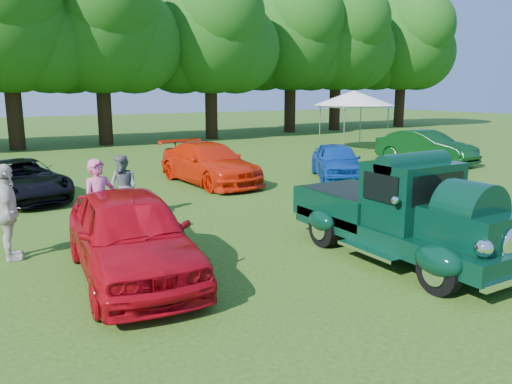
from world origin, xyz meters
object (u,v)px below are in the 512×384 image
spectator_pink (100,204)px  back_car_blue (337,161)px  back_car_green (426,147)px  red_convertible (131,235)px  back_car_black (22,180)px  spectator_white (7,213)px  back_car_orange (209,163)px  spectator_grey (123,187)px  hero_pickup (401,216)px  canopy_tent (354,98)px

spectator_pink → back_car_blue: bearing=8.0°
back_car_green → red_convertible: bearing=-162.4°
back_car_black → spectator_white: bearing=-108.1°
back_car_orange → spectator_pink: 7.42m
back_car_orange → spectator_grey: spectator_grey is taller
red_convertible → back_car_green: size_ratio=1.02×
back_car_black → back_car_orange: bearing=-14.2°
hero_pickup → spectator_white: 7.47m
hero_pickup → back_car_blue: 8.74m
back_car_green → spectator_pink: bearing=-168.8°
hero_pickup → spectator_grey: size_ratio=2.99×
back_car_black → back_car_orange: back_car_orange is taller
back_car_orange → spectator_pink: spectator_pink is taller
hero_pickup → red_convertible: hero_pickup is taller
back_car_black → back_car_orange: 5.92m
back_car_blue → spectator_white: spectator_white is taller
spectator_white → hero_pickup: bearing=-117.5°
back_car_orange → spectator_grey: bearing=-144.5°
back_car_orange → canopy_tent: canopy_tent is taller
spectator_grey → back_car_orange: bearing=98.7°
back_car_orange → red_convertible: bearing=-128.6°
hero_pickup → canopy_tent: canopy_tent is taller
spectator_white → back_car_green: bearing=-72.4°
back_car_orange → canopy_tent: (10.81, 4.83, 2.05)m
back_car_orange → canopy_tent: bearing=19.8°
spectator_pink → hero_pickup: bearing=-50.7°
red_convertible → back_car_black: red_convertible is taller
spectator_grey → spectator_white: 3.39m
spectator_white → red_convertible: bearing=-138.0°
back_car_orange → back_car_green: bearing=-7.9°
spectator_grey → back_car_green: bearing=69.6°
spectator_grey → back_car_black: bearing=176.0°
hero_pickup → back_car_orange: hero_pickup is taller
canopy_tent → red_convertible: bearing=-142.5°
spectator_white → canopy_tent: size_ratio=0.38×
back_car_orange → back_car_blue: 4.64m
canopy_tent → back_car_black: bearing=-165.4°
back_car_green → spectator_pink: spectator_pink is taller
back_car_black → spectator_white: 5.80m
back_car_green → hero_pickup: bearing=-147.6°
red_convertible → spectator_pink: spectator_pink is taller
red_convertible → spectator_grey: bearing=80.8°
hero_pickup → back_car_black: (-5.64, 9.44, -0.23)m
back_car_orange → canopy_tent: size_ratio=0.98×
hero_pickup → back_car_green: size_ratio=1.10×
back_car_orange → spectator_grey: (-3.97, -3.31, 0.11)m
back_car_blue → spectator_pink: spectator_pink is taller
back_car_blue → back_car_orange: bearing=-169.8°
hero_pickup → red_convertible: (-4.77, 1.64, -0.06)m
spectator_grey → canopy_tent: bearing=87.8°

